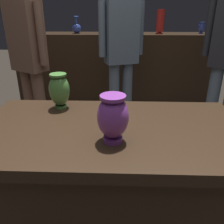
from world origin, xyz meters
TOP-DOWN VIEW (x-y plane):
  - display_plinth at (0.00, 0.00)m, footprint 1.20×0.64m
  - back_display_shelf at (0.00, 2.20)m, footprint 2.60×0.40m
  - vase_centerpiece at (0.01, -0.12)m, footprint 0.12×0.12m
  - vase_tall_behind at (-0.27, 0.21)m, footprint 0.11×0.11m
  - shelf_vase_center at (0.00, 2.24)m, footprint 0.07×0.07m
  - shelf_vase_right at (0.52, 2.20)m, footprint 0.11×0.11m
  - shelf_vase_left at (-0.52, 2.19)m, footprint 0.11×0.11m
  - shelf_vase_far_right at (1.04, 2.22)m, footprint 0.08×0.08m
  - visitor_near_left at (-0.80, 1.21)m, footprint 0.41×0.32m
  - visitor_center_back at (0.04, 1.52)m, footprint 0.44×0.28m

SIDE VIEW (x-z plane):
  - display_plinth at x=0.00m, z-range 0.00..0.80m
  - back_display_shelf at x=0.00m, z-range 0.00..0.99m
  - visitor_near_left at x=-0.80m, z-range 0.13..1.65m
  - vase_tall_behind at x=-0.27m, z-range 0.81..0.99m
  - visitor_center_back at x=0.04m, z-range 0.13..1.68m
  - vase_centerpiece at x=0.01m, z-range 0.81..1.00m
  - shelf_vase_center at x=0.00m, z-range 0.97..1.10m
  - shelf_vase_left at x=-0.52m, z-range 0.96..1.16m
  - shelf_vase_far_right at x=1.04m, z-range 1.00..1.13m
  - shelf_vase_right at x=0.52m, z-range 0.99..1.27m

